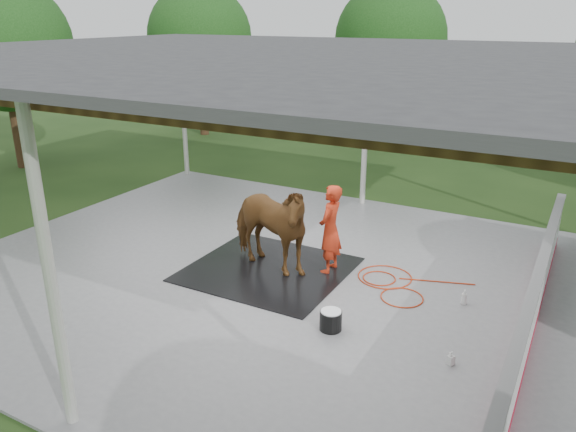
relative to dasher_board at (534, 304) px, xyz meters
The scene contains 12 objects.
ground 4.64m from the dasher_board, behind, with size 100.00×100.00×0.00m, color #1E3814.
concrete_slab 4.63m from the dasher_board, behind, with size 12.00×10.00×0.05m, color slate.
pavilion_structure 5.70m from the dasher_board, behind, with size 12.60×10.60×4.05m.
dasher_board is the anchor object (origin of this frame).
tree_belt 5.43m from the dasher_board, 168.18° to the left, with size 28.00×28.00×5.80m.
rubber_mat 4.71m from the dasher_board, behind, with size 2.89×2.71×0.02m, color black.
horse 4.70m from the dasher_board, behind, with size 0.95×2.09×1.77m, color brown.
handler 3.70m from the dasher_board, behind, with size 0.62×0.41×1.70m, color red.
wash_bucket 3.06m from the dasher_board, 154.37° to the right, with size 0.35×0.35×0.32m.
soap_bottle_a 1.27m from the dasher_board, 155.55° to the left, with size 0.10×0.10×0.27m, color silver.
soap_bottle_b 1.66m from the dasher_board, 123.11° to the right, with size 0.09×0.09×0.20m, color #338CD8.
hose_coil 2.60m from the dasher_board, 165.39° to the left, with size 2.05×1.50×0.02m.
Camera 1 is at (4.95, -8.29, 4.69)m, focal length 35.00 mm.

